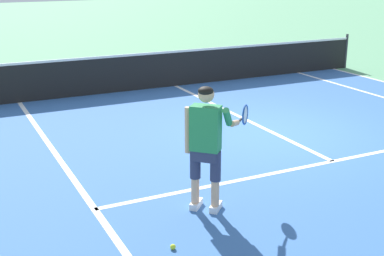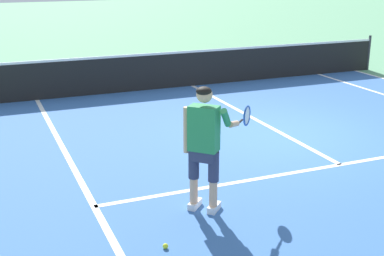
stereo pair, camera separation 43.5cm
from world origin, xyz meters
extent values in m
plane|color=#609E70|center=(0.00, 0.00, 0.00)|extent=(80.00, 80.00, 0.00)
cube|color=#3866A8|center=(0.00, -0.63, 0.00)|extent=(10.98, 11.03, 0.00)
cube|color=white|center=(0.00, -1.72, 0.00)|extent=(8.23, 0.10, 0.01)
cube|color=white|center=(0.00, 1.48, 0.00)|extent=(0.10, 6.40, 0.01)
cube|color=white|center=(-4.12, -0.63, 0.00)|extent=(0.10, 10.63, 0.01)
cylinder|color=#333338|center=(5.94, 4.68, 0.54)|extent=(0.08, 0.08, 1.07)
cube|color=black|center=(0.00, 4.68, 0.46)|extent=(11.84, 0.02, 0.91)
cube|color=white|center=(0.00, 4.68, 0.94)|extent=(11.84, 0.03, 0.06)
cube|color=white|center=(-2.84, -2.26, 0.04)|extent=(0.28, 0.28, 0.09)
cube|color=white|center=(-2.65, -2.45, 0.04)|extent=(0.28, 0.28, 0.09)
cylinder|color=tan|center=(-2.87, -2.28, 0.27)|extent=(0.11, 0.11, 0.36)
cylinder|color=#2D3351|center=(-2.87, -2.28, 0.66)|extent=(0.14, 0.14, 0.41)
cylinder|color=tan|center=(-2.67, -2.48, 0.27)|extent=(0.11, 0.11, 0.36)
cylinder|color=#2D3351|center=(-2.67, -2.48, 0.66)|extent=(0.14, 0.14, 0.41)
cube|color=#2D3351|center=(-2.77, -2.38, 0.82)|extent=(0.38, 0.38, 0.20)
cube|color=#28844C|center=(-2.77, -2.38, 1.16)|extent=(0.42, 0.42, 0.60)
cylinder|color=tan|center=(-2.94, -2.21, 1.11)|extent=(0.09, 0.09, 0.62)
cylinder|color=#28844C|center=(-2.52, -2.51, 1.31)|extent=(0.25, 0.25, 0.29)
cylinder|color=tan|center=(-2.35, -2.39, 1.17)|extent=(0.26, 0.26, 0.14)
sphere|color=tan|center=(-2.77, -2.38, 1.60)|extent=(0.21, 0.21, 0.21)
ellipsoid|color=black|center=(-2.78, -2.39, 1.66)|extent=(0.28, 0.28, 0.12)
cylinder|color=#232326|center=(-2.18, -2.24, 1.14)|extent=(0.16, 0.16, 0.03)
cylinder|color=#1E479E|center=(-2.07, -2.14, 1.14)|extent=(0.09, 0.09, 0.02)
torus|color=#1E479E|center=(-1.94, -2.00, 1.14)|extent=(0.23, 0.23, 0.30)
cylinder|color=silver|center=(-1.94, -2.00, 1.14)|extent=(0.18, 0.18, 0.25)
sphere|color=#CCE02D|center=(-3.59, -3.14, 0.03)|extent=(0.07, 0.07, 0.07)
camera|label=1|loc=(-5.79, -8.13, 3.19)|focal=49.36mm
camera|label=2|loc=(-5.39, -8.31, 3.19)|focal=49.36mm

